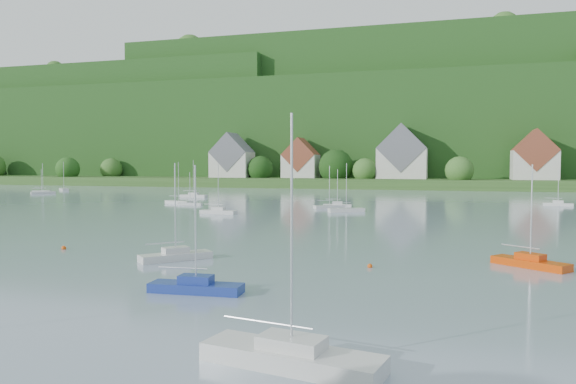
{
  "coord_description": "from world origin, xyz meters",
  "views": [
    {
      "loc": [
        20.44,
        1.91,
        7.91
      ],
      "look_at": [
        -1.08,
        75.0,
        4.0
      ],
      "focal_mm": 34.52,
      "sensor_mm": 36.0,
      "label": 1
    }
  ],
  "objects_px": {
    "near_sailboat_3": "(176,255)",
    "near_sailboat_5": "(530,262)",
    "near_sailboat_1": "(196,286)",
    "near_sailboat_4": "(292,355)"
  },
  "relations": [
    {
      "from": "near_sailboat_3",
      "to": "near_sailboat_4",
      "type": "xyz_separation_m",
      "value": [
        15.71,
        -20.25,
        0.06
      ]
    },
    {
      "from": "near_sailboat_1",
      "to": "near_sailboat_5",
      "type": "height_order",
      "value": "near_sailboat_5"
    },
    {
      "from": "near_sailboat_1",
      "to": "near_sailboat_3",
      "type": "height_order",
      "value": "near_sailboat_3"
    },
    {
      "from": "near_sailboat_1",
      "to": "near_sailboat_5",
      "type": "distance_m",
      "value": 25.55
    },
    {
      "from": "near_sailboat_5",
      "to": "near_sailboat_1",
      "type": "bearing_deg",
      "value": -106.75
    },
    {
      "from": "near_sailboat_3",
      "to": "near_sailboat_5",
      "type": "xyz_separation_m",
      "value": [
        27.47,
        4.88,
        -0.0
      ]
    },
    {
      "from": "near_sailboat_1",
      "to": "near_sailboat_4",
      "type": "height_order",
      "value": "near_sailboat_4"
    },
    {
      "from": "near_sailboat_3",
      "to": "near_sailboat_5",
      "type": "distance_m",
      "value": 27.9
    },
    {
      "from": "near_sailboat_3",
      "to": "near_sailboat_5",
      "type": "relative_size",
      "value": 1.01
    },
    {
      "from": "near_sailboat_1",
      "to": "near_sailboat_3",
      "type": "bearing_deg",
      "value": 119.75
    }
  ]
}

